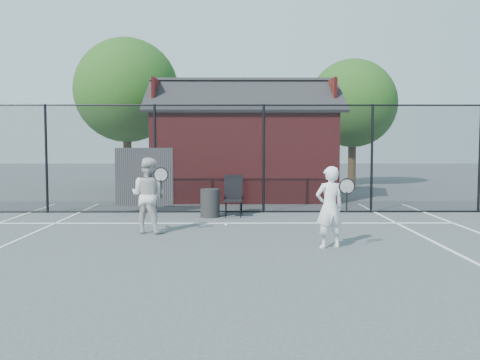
{
  "coord_description": "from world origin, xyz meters",
  "views": [
    {
      "loc": [
        0.26,
        -9.76,
        1.94
      ],
      "look_at": [
        0.33,
        2.25,
        1.1
      ],
      "focal_mm": 40.0,
      "sensor_mm": 36.0,
      "label": 1
    }
  ],
  "objects_px": {
    "chair_right": "(234,195)",
    "waste_bin": "(210,203)",
    "player_front": "(330,207)",
    "player_back": "(148,195)",
    "clubhouse": "(244,152)",
    "chair_left": "(233,199)"
  },
  "relations": [
    {
      "from": "player_back",
      "to": "chair_right",
      "type": "bearing_deg",
      "value": 57.96
    },
    {
      "from": "clubhouse",
      "to": "player_back",
      "type": "bearing_deg",
      "value": -106.37
    },
    {
      "from": "player_front",
      "to": "chair_left",
      "type": "xyz_separation_m",
      "value": [
        -1.81,
        4.11,
        -0.28
      ]
    },
    {
      "from": "chair_right",
      "to": "waste_bin",
      "type": "bearing_deg",
      "value": -142.69
    },
    {
      "from": "chair_left",
      "to": "chair_right",
      "type": "bearing_deg",
      "value": 87.13
    },
    {
      "from": "player_front",
      "to": "waste_bin",
      "type": "relative_size",
      "value": 2.05
    },
    {
      "from": "clubhouse",
      "to": "waste_bin",
      "type": "relative_size",
      "value": 8.82
    },
    {
      "from": "chair_left",
      "to": "clubhouse",
      "type": "bearing_deg",
      "value": 85.46
    },
    {
      "from": "clubhouse",
      "to": "waste_bin",
      "type": "xyz_separation_m",
      "value": [
        -0.94,
        -4.9,
        -1.24
      ]
    },
    {
      "from": "player_front",
      "to": "player_back",
      "type": "relative_size",
      "value": 0.93
    },
    {
      "from": "clubhouse",
      "to": "chair_left",
      "type": "xyz_separation_m",
      "value": [
        -0.34,
        -4.9,
        -1.13
      ]
    },
    {
      "from": "chair_right",
      "to": "player_back",
      "type": "bearing_deg",
      "value": -123.63
    },
    {
      "from": "clubhouse",
      "to": "chair_left",
      "type": "bearing_deg",
      "value": -93.99
    },
    {
      "from": "chair_right",
      "to": "waste_bin",
      "type": "xyz_separation_m",
      "value": [
        -0.62,
        -0.5,
        -0.15
      ]
    },
    {
      "from": "clubhouse",
      "to": "player_back",
      "type": "relative_size",
      "value": 4.01
    },
    {
      "from": "player_front",
      "to": "chair_left",
      "type": "height_order",
      "value": "player_front"
    },
    {
      "from": "chair_right",
      "to": "waste_bin",
      "type": "relative_size",
      "value": 1.41
    },
    {
      "from": "clubhouse",
      "to": "chair_right",
      "type": "height_order",
      "value": "clubhouse"
    },
    {
      "from": "player_front",
      "to": "waste_bin",
      "type": "xyz_separation_m",
      "value": [
        -2.41,
        4.11,
        -0.39
      ]
    },
    {
      "from": "player_front",
      "to": "player_back",
      "type": "xyz_separation_m",
      "value": [
        -3.62,
        1.69,
        0.05
      ]
    },
    {
      "from": "player_back",
      "to": "waste_bin",
      "type": "distance_m",
      "value": 2.74
    },
    {
      "from": "clubhouse",
      "to": "waste_bin",
      "type": "bearing_deg",
      "value": -100.88
    }
  ]
}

